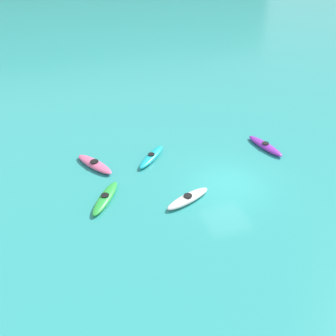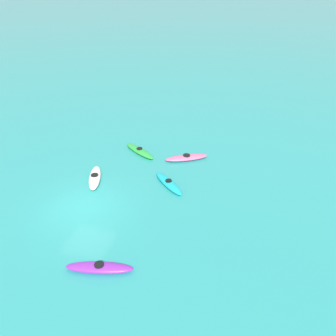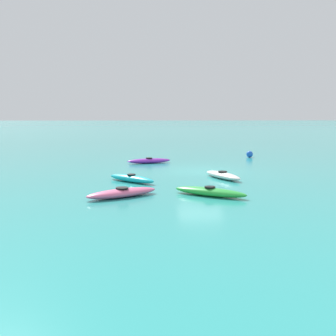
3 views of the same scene
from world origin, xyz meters
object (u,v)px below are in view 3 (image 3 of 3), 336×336
at_px(kayak_white, 223,175).
at_px(buoy_blue, 250,154).
at_px(kayak_purple, 149,161).
at_px(kayak_pink, 122,193).
at_px(kayak_green, 210,192).
at_px(kayak_cyan, 131,178).

xyz_separation_m(kayak_white, buoy_blue, (9.40, -4.28, 0.08)).
distance_m(kayak_purple, kayak_pink, 10.51).
xyz_separation_m(kayak_green, buoy_blue, (13.41, -5.72, 0.08)).
bearing_deg(kayak_cyan, kayak_purple, -8.87).
distance_m(kayak_purple, buoy_blue, 8.18).
height_order(kayak_green, buoy_blue, buoy_blue).
relative_size(kayak_purple, kayak_green, 1.06).
relative_size(kayak_white, kayak_cyan, 1.16).
xyz_separation_m(kayak_white, kayak_purple, (6.50, 3.37, -0.00)).
bearing_deg(kayak_cyan, kayak_white, -82.73).
distance_m(kayak_green, buoy_blue, 14.58).
bearing_deg(kayak_pink, buoy_blue, -34.29).
distance_m(kayak_cyan, kayak_purple, 7.15).
distance_m(kayak_purple, kayak_green, 10.68).
relative_size(kayak_pink, buoy_blue, 5.95).
bearing_deg(kayak_purple, kayak_white, -152.61).
relative_size(kayak_cyan, kayak_pink, 0.84).
height_order(kayak_cyan, kayak_green, same).
xyz_separation_m(kayak_cyan, buoy_blue, (9.97, -8.75, 0.08)).
height_order(kayak_white, buoy_blue, buoy_blue).
relative_size(kayak_cyan, kayak_green, 0.87).
xyz_separation_m(kayak_purple, kayak_pink, (-10.41, 1.43, 0.00)).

